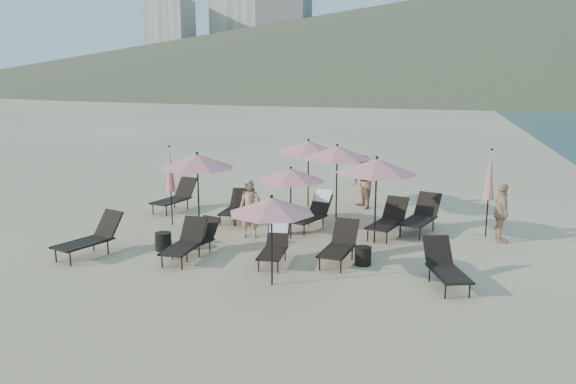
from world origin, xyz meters
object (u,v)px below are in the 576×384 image
(lounger_0, at_px, (91,237))
(beachgoer_b, at_px, (363,182))
(lounger_10, at_px, (388,219))
(lounger_8, at_px, (244,207))
(umbrella_open_4, at_px, (337,152))
(lounger_11, at_px, (421,215))
(side_table_0, at_px, (163,241))
(beachgoer_a, at_px, (250,209))
(lounger_2, at_px, (197,238))
(beachgoer_c, at_px, (501,213))
(lounger_9, at_px, (313,211))
(lounger_5, at_px, (445,266))
(umbrella_open_3, at_px, (308,147))
(umbrella_open_5, at_px, (272,206))
(lounger_4, at_px, (339,245))
(lounger_1, at_px, (185,242))
(side_table_1, at_px, (363,256))
(umbrella_open_0, at_px, (197,161))
(lounger_3, at_px, (275,244))
(umbrella_open_2, at_px, (377,166))
(umbrella_open_1, at_px, (291,175))
(umbrella_closed_0, at_px, (490,176))
(lounger_7, at_px, (235,207))

(lounger_0, bearing_deg, beachgoer_b, 68.18)
(lounger_10, xyz_separation_m, beachgoer_b, (-1.21, 3.34, 0.44))
(lounger_0, xyz_separation_m, lounger_8, (2.53, 4.47, -0.06))
(lounger_0, bearing_deg, umbrella_open_4, 64.31)
(lounger_11, distance_m, side_table_0, 7.45)
(lounger_8, distance_m, beachgoer_a, 2.01)
(lounger_2, xyz_separation_m, beachgoer_c, (7.66, 3.21, 0.43))
(lounger_9, distance_m, umbrella_open_4, 2.25)
(beachgoer_b, bearing_deg, lounger_5, -12.63)
(lounger_2, xyz_separation_m, lounger_5, (6.20, -0.67, 0.04))
(umbrella_open_3, bearing_deg, side_table_0, -112.40)
(umbrella_open_5, relative_size, beachgoer_b, 1.10)
(lounger_10, bearing_deg, beachgoer_b, 125.13)
(lounger_4, xyz_separation_m, beachgoer_a, (-2.86, 1.51, 0.39))
(lounger_1, bearing_deg, side_table_1, 8.98)
(umbrella_open_0, relative_size, beachgoer_c, 1.43)
(lounger_3, relative_size, lounger_11, 0.79)
(lounger_11, relative_size, umbrella_open_4, 0.82)
(lounger_3, xyz_separation_m, side_table_0, (-3.12, 0.14, -0.21))
(umbrella_open_0, bearing_deg, lounger_3, -35.05)
(umbrella_open_0, relative_size, umbrella_open_3, 0.99)
(lounger_9, xyz_separation_m, umbrella_open_2, (1.99, -1.08, 1.62))
(lounger_9, height_order, umbrella_open_1, umbrella_open_1)
(lounger_1, xyz_separation_m, umbrella_open_5, (2.63, -1.15, 1.35))
(umbrella_open_4, relative_size, side_table_1, 5.43)
(lounger_2, height_order, umbrella_open_5, umbrella_open_5)
(umbrella_open_3, bearing_deg, umbrella_open_0, -119.80)
(lounger_11, relative_size, umbrella_closed_0, 0.77)
(lounger_9, relative_size, umbrella_open_1, 0.89)
(lounger_4, height_order, beachgoer_c, beachgoer_c)
(lounger_9, xyz_separation_m, umbrella_open_4, (0.43, 1.49, 1.63))
(lounger_0, bearing_deg, side_table_0, 46.92)
(umbrella_open_1, bearing_deg, lounger_2, -135.88)
(umbrella_open_0, bearing_deg, lounger_2, -67.16)
(lounger_4, xyz_separation_m, umbrella_open_1, (-1.69, 1.64, 1.40))
(side_table_1, bearing_deg, lounger_7, 143.85)
(lounger_8, relative_size, beachgoer_a, 1.03)
(umbrella_open_5, bearing_deg, beachgoer_b, 83.88)
(lounger_1, distance_m, lounger_10, 5.88)
(lounger_1, relative_size, lounger_10, 0.87)
(umbrella_closed_0, xyz_separation_m, side_table_1, (-3.05, -3.41, -1.56))
(lounger_9, height_order, beachgoer_a, beachgoer_a)
(umbrella_open_1, relative_size, side_table_1, 4.66)
(lounger_5, distance_m, lounger_10, 4.03)
(side_table_0, bearing_deg, beachgoer_c, 20.33)
(umbrella_open_3, xyz_separation_m, beachgoer_a, (-0.69, -4.23, -1.31))
(beachgoer_c, bearing_deg, lounger_7, 76.76)
(lounger_0, bearing_deg, umbrella_closed_0, 42.19)
(lounger_1, xyz_separation_m, umbrella_open_1, (2.08, 2.45, 1.40))
(lounger_3, height_order, lounger_5, lounger_3)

